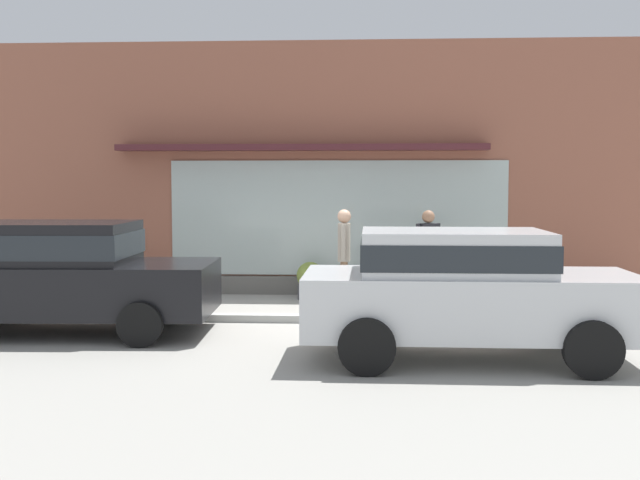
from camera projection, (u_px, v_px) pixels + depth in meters
name	position (u px, v px, depth m)	size (l,w,h in m)	color
ground_plane	(287.00, 320.00, 12.84)	(60.00, 60.00, 0.00)	#9E9B93
curb_strip	(286.00, 318.00, 12.63)	(14.00, 0.24, 0.12)	#B2B2AD
storefront	(303.00, 171.00, 15.83)	(14.00, 0.81, 5.03)	#935642
fire_hydrant	(392.00, 284.00, 13.85)	(0.43, 0.40, 0.89)	#B2B2B7
pedestrian_with_handbag	(429.00, 250.00, 14.28)	(0.64, 0.38, 1.74)	brown
pedestrian_passerby	(344.00, 251.00, 13.67)	(0.24, 0.51, 1.77)	brown
parked_car_black	(57.00, 271.00, 11.61)	(4.49, 2.21, 1.65)	black
parked_car_silver	(464.00, 286.00, 9.88)	(4.15, 2.01, 1.64)	silver
potted_plant_low_front	(132.00, 276.00, 15.49)	(0.28, 0.28, 0.83)	#B7B2A3
potted_plant_near_hydrant	(310.00, 280.00, 15.06)	(0.52, 0.52, 0.72)	#4C4C51
potted_plant_doorstep	(75.00, 278.00, 15.40)	(0.49, 0.49, 0.72)	#B7B2A3
potted_plant_window_center	(509.00, 273.00, 15.21)	(0.51, 0.51, 0.86)	#33473D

